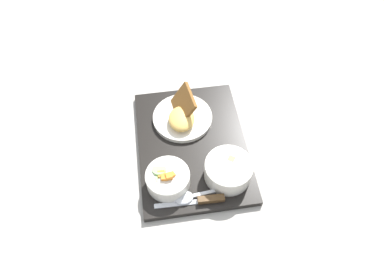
% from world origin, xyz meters
% --- Properties ---
extents(ground_plane, '(4.00, 4.00, 0.00)m').
position_xyz_m(ground_plane, '(0.00, 0.00, 0.00)').
color(ground_plane, '#ADA89E').
extents(serving_tray, '(0.43, 0.32, 0.02)m').
position_xyz_m(serving_tray, '(0.00, 0.00, 0.01)').
color(serving_tray, black).
rests_on(serving_tray, ground_plane).
extents(bowl_salad, '(0.11, 0.11, 0.06)m').
position_xyz_m(bowl_salad, '(-0.11, 0.08, 0.05)').
color(bowl_salad, silver).
rests_on(bowl_salad, serving_tray).
extents(bowl_soup, '(0.12, 0.12, 0.06)m').
position_xyz_m(bowl_soup, '(-0.12, -0.07, 0.05)').
color(bowl_soup, silver).
rests_on(bowl_soup, serving_tray).
extents(plate_main, '(0.18, 0.18, 0.09)m').
position_xyz_m(plate_main, '(0.09, 0.01, 0.04)').
color(plate_main, silver).
rests_on(plate_main, serving_tray).
extents(knife, '(0.03, 0.18, 0.02)m').
position_xyz_m(knife, '(-0.18, 0.00, 0.03)').
color(knife, silver).
rests_on(knife, serving_tray).
extents(spoon, '(0.04, 0.15, 0.01)m').
position_xyz_m(spoon, '(-0.16, 0.04, 0.02)').
color(spoon, silver).
rests_on(spoon, serving_tray).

